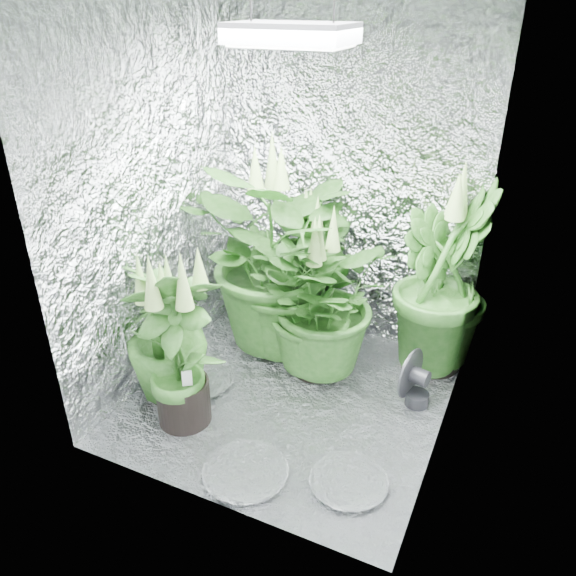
{
  "coord_description": "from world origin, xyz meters",
  "views": [
    {
      "loc": [
        1.03,
        -2.23,
        1.97
      ],
      "look_at": [
        -0.01,
        0.0,
        0.67
      ],
      "focal_mm": 35.0,
      "sensor_mm": 36.0,
      "label": 1
    }
  ],
  "objects_px": {
    "plant_a": "(281,257)",
    "plant_e": "(317,301)",
    "plant_b": "(317,274)",
    "plant_c": "(443,282)",
    "circulation_fan": "(414,382)",
    "plant_f": "(178,348)",
    "grow_lamp": "(291,34)",
    "plant_d": "(166,334)"
  },
  "relations": [
    {
      "from": "plant_a",
      "to": "plant_b",
      "type": "height_order",
      "value": "plant_a"
    },
    {
      "from": "plant_b",
      "to": "plant_e",
      "type": "relative_size",
      "value": 0.97
    },
    {
      "from": "plant_c",
      "to": "circulation_fan",
      "type": "distance_m",
      "value": 0.58
    },
    {
      "from": "grow_lamp",
      "to": "plant_a",
      "type": "distance_m",
      "value": 1.32
    },
    {
      "from": "plant_a",
      "to": "plant_c",
      "type": "distance_m",
      "value": 0.93
    },
    {
      "from": "plant_b",
      "to": "plant_f",
      "type": "distance_m",
      "value": 1.08
    },
    {
      "from": "plant_a",
      "to": "plant_e",
      "type": "distance_m",
      "value": 0.36
    },
    {
      "from": "plant_b",
      "to": "plant_e",
      "type": "xyz_separation_m",
      "value": [
        0.15,
        -0.36,
        0.02
      ]
    },
    {
      "from": "grow_lamp",
      "to": "plant_b",
      "type": "height_order",
      "value": "grow_lamp"
    },
    {
      "from": "grow_lamp",
      "to": "plant_a",
      "type": "height_order",
      "value": "grow_lamp"
    },
    {
      "from": "grow_lamp",
      "to": "plant_e",
      "type": "height_order",
      "value": "grow_lamp"
    },
    {
      "from": "grow_lamp",
      "to": "plant_e",
      "type": "xyz_separation_m",
      "value": [
        0.03,
        0.28,
        -1.36
      ]
    },
    {
      "from": "plant_b",
      "to": "circulation_fan",
      "type": "height_order",
      "value": "plant_b"
    },
    {
      "from": "plant_f",
      "to": "circulation_fan",
      "type": "relative_size",
      "value": 3.03
    },
    {
      "from": "plant_c",
      "to": "plant_f",
      "type": "bearing_deg",
      "value": -135.5
    },
    {
      "from": "plant_c",
      "to": "plant_e",
      "type": "relative_size",
      "value": 1.21
    },
    {
      "from": "plant_b",
      "to": "circulation_fan",
      "type": "xyz_separation_m",
      "value": [
        0.74,
        -0.4,
        -0.31
      ]
    },
    {
      "from": "plant_a",
      "to": "circulation_fan",
      "type": "xyz_separation_m",
      "value": [
        0.88,
        -0.2,
        -0.48
      ]
    },
    {
      "from": "plant_a",
      "to": "plant_d",
      "type": "distance_m",
      "value": 0.8
    },
    {
      "from": "plant_f",
      "to": "plant_b",
      "type": "bearing_deg",
      "value": 73.88
    },
    {
      "from": "plant_f",
      "to": "plant_d",
      "type": "bearing_deg",
      "value": 141.22
    },
    {
      "from": "grow_lamp",
      "to": "plant_d",
      "type": "xyz_separation_m",
      "value": [
        -0.6,
        -0.25,
        -1.44
      ]
    },
    {
      "from": "plant_b",
      "to": "plant_d",
      "type": "distance_m",
      "value": 1.01
    },
    {
      "from": "plant_a",
      "to": "plant_b",
      "type": "distance_m",
      "value": 0.3
    },
    {
      "from": "grow_lamp",
      "to": "circulation_fan",
      "type": "relative_size",
      "value": 1.55
    },
    {
      "from": "plant_a",
      "to": "plant_c",
      "type": "bearing_deg",
      "value": 12.41
    },
    {
      "from": "plant_f",
      "to": "circulation_fan",
      "type": "height_order",
      "value": "plant_f"
    },
    {
      "from": "plant_a",
      "to": "plant_d",
      "type": "height_order",
      "value": "plant_a"
    },
    {
      "from": "plant_d",
      "to": "plant_e",
      "type": "relative_size",
      "value": 0.87
    },
    {
      "from": "plant_b",
      "to": "plant_c",
      "type": "xyz_separation_m",
      "value": [
        0.76,
        0.0,
        0.1
      ]
    },
    {
      "from": "plant_b",
      "to": "grow_lamp",
      "type": "bearing_deg",
      "value": -79.48
    },
    {
      "from": "plant_d",
      "to": "circulation_fan",
      "type": "xyz_separation_m",
      "value": [
        1.22,
        0.49,
        -0.25
      ]
    },
    {
      "from": "grow_lamp",
      "to": "plant_b",
      "type": "xyz_separation_m",
      "value": [
        -0.12,
        0.64,
        -1.38
      ]
    },
    {
      "from": "plant_a",
      "to": "plant_c",
      "type": "relative_size",
      "value": 1.17
    },
    {
      "from": "plant_d",
      "to": "plant_e",
      "type": "height_order",
      "value": "plant_e"
    },
    {
      "from": "plant_a",
      "to": "plant_e",
      "type": "xyz_separation_m",
      "value": [
        0.3,
        -0.16,
        -0.14
      ]
    },
    {
      "from": "plant_c",
      "to": "plant_e",
      "type": "distance_m",
      "value": 0.71
    },
    {
      "from": "plant_d",
      "to": "plant_c",
      "type": "bearing_deg",
      "value": 35.58
    },
    {
      "from": "plant_d",
      "to": "grow_lamp",
      "type": "bearing_deg",
      "value": 22.33
    },
    {
      "from": "plant_d",
      "to": "plant_f",
      "type": "xyz_separation_m",
      "value": [
        0.19,
        -0.15,
        0.06
      ]
    },
    {
      "from": "plant_e",
      "to": "circulation_fan",
      "type": "bearing_deg",
      "value": -4.6
    },
    {
      "from": "plant_a",
      "to": "plant_b",
      "type": "xyz_separation_m",
      "value": [
        0.15,
        0.2,
        -0.17
      ]
    }
  ]
}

